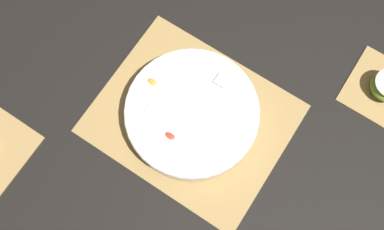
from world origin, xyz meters
The scene contains 4 objects.
ground_plane centered at (0.00, 0.00, 0.00)m, with size 6.00×6.00×0.00m, color black.
bamboo_mat_center centered at (0.00, 0.00, 0.00)m, with size 0.43×0.35×0.01m.
coaster_mat_far_right centered at (0.34, 0.30, 0.00)m, with size 0.17×0.17×0.01m.
fruit_salad_bowl centered at (0.00, 0.00, 0.04)m, with size 0.30×0.30×0.07m.
Camera 1 is at (0.16, -0.24, 1.00)m, focal length 42.00 mm.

